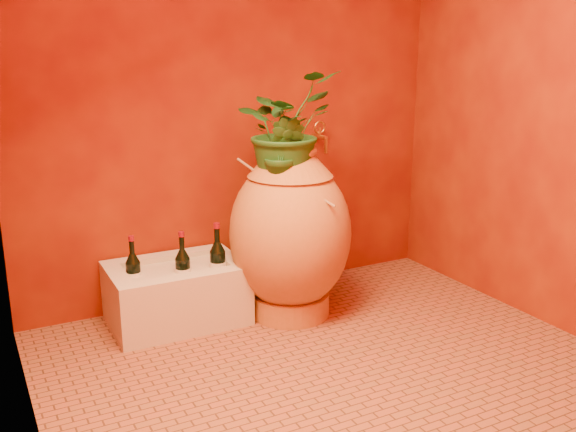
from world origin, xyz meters
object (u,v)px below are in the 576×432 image
wine_bottle_a (218,264)px  wine_bottle_b (134,275)px  stone_basin (177,294)px  wine_bottle_c (183,271)px  amphora (290,233)px  wall_tap (321,135)px

wine_bottle_a → wine_bottle_b: bearing=168.4°
wine_bottle_b → stone_basin: bearing=-6.8°
stone_basin → wine_bottle_c: (0.03, -0.05, 0.14)m
wine_bottle_b → wine_bottle_c: (0.24, -0.07, 0.00)m
stone_basin → wine_bottle_a: (0.21, -0.06, 0.15)m
wine_bottle_c → amphora: bearing=-14.9°
wine_bottle_c → wine_bottle_b: bearing=163.2°
amphora → stone_basin: size_ratio=1.33×
wine_bottle_b → wine_bottle_a: bearing=-11.6°
wine_bottle_a → wine_bottle_c: 0.19m
stone_basin → wine_bottle_b: size_ratio=2.18×
wine_bottle_c → wall_tap: size_ratio=1.84×
stone_basin → wine_bottle_b: 0.25m
wine_bottle_b → wine_bottle_c: 0.25m
stone_basin → wine_bottle_a: size_ratio=1.97×
stone_basin → wall_tap: size_ratio=3.90×
stone_basin → wine_bottle_c: wine_bottle_c is taller
wine_bottle_b → amphora: bearing=-15.5°
amphora → wine_bottle_c: amphora is taller
wine_bottle_b → wall_tap: size_ratio=1.79×
amphora → wine_bottle_a: bearing=160.1°
stone_basin → wine_bottle_b: wine_bottle_b is taller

